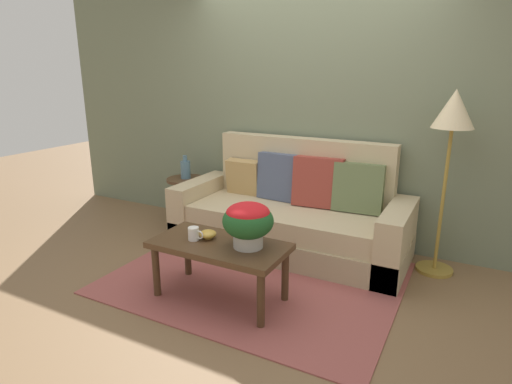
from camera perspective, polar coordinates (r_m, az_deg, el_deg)
name	(u,v)px	position (r m, az deg, el deg)	size (l,w,h in m)	color
ground_plane	(257,277)	(3.73, 0.20, -11.27)	(14.00, 14.00, 0.00)	brown
wall_back	(312,106)	(4.41, 7.51, 11.36)	(6.40, 0.12, 2.72)	slate
area_rug	(256,277)	(3.71, 0.05, -11.34)	(2.32, 1.82, 0.01)	#994C47
couch	(292,216)	(4.20, 4.82, -3.17)	(2.24, 0.89, 1.06)	tan
coffee_table	(219,251)	(3.26, -4.90, -7.81)	(1.03, 0.52, 0.46)	#442D1B
side_table	(187,192)	(4.92, -9.24, -0.03)	(0.44, 0.44, 0.53)	#4C331E
floor_lamp	(452,125)	(3.80, 24.72, 8.09)	(0.33, 0.33, 1.57)	olive
potted_plant	(248,221)	(3.08, -1.07, -3.85)	(0.37, 0.37, 0.33)	#B7B2A8
coffee_mug	(194,234)	(3.29, -8.27, -5.53)	(0.13, 0.08, 0.10)	white
snack_bowl	(208,234)	(3.31, -6.43, -5.60)	(0.13, 0.13, 0.07)	gold
table_vase	(185,169)	(4.86, -9.39, 3.05)	(0.11, 0.11, 0.26)	slate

